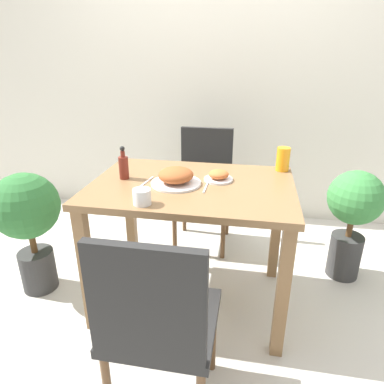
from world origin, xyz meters
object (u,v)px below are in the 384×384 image
at_px(chair_near, 157,321).
at_px(juice_glass, 283,159).
at_px(potted_plant_left, 28,217).
at_px(food_plate, 176,177).
at_px(chair_far, 204,181).
at_px(drink_cup, 142,197).
at_px(potted_plant_right, 353,212).
at_px(sauce_bottle, 124,166).
at_px(side_plate, 219,176).

xyz_separation_m(chair_near, juice_glass, (0.48, 1.06, 0.33)).
bearing_deg(potted_plant_left, food_plate, 2.91).
distance_m(chair_far, drink_cup, 1.10).
bearing_deg(drink_cup, potted_plant_right, 32.52).
height_order(drink_cup, potted_plant_left, drink_cup).
bearing_deg(chair_near, food_plate, -82.98).
bearing_deg(potted_plant_right, potted_plant_left, -165.71).
distance_m(sauce_bottle, potted_plant_right, 1.46).
bearing_deg(chair_near, potted_plant_left, -34.19).
relative_size(chair_near, potted_plant_left, 1.14).
height_order(food_plate, potted_plant_right, food_plate).
distance_m(side_plate, drink_cup, 0.49).
height_order(chair_near, juice_glass, juice_glass).
height_order(side_plate, sauce_bottle, sauce_bottle).
relative_size(drink_cup, potted_plant_right, 0.11).
relative_size(side_plate, juice_glass, 1.14).
xyz_separation_m(chair_near, side_plate, (0.13, 0.82, 0.29)).
relative_size(chair_far, juice_glass, 6.33).
relative_size(chair_far, potted_plant_right, 1.19).
distance_m(chair_far, food_plate, 0.83).
bearing_deg(drink_cup, juice_glass, 42.72).
xyz_separation_m(chair_far, juice_glass, (0.53, -0.43, 0.33)).
bearing_deg(chair_near, chair_far, -88.23).
distance_m(side_plate, potted_plant_left, 1.16).
xyz_separation_m(side_plate, sauce_bottle, (-0.52, -0.06, 0.05)).
bearing_deg(potted_plant_right, side_plate, -157.12).
height_order(chair_near, potted_plant_left, chair_near).
bearing_deg(side_plate, potted_plant_right, 22.88).
relative_size(food_plate, side_plate, 1.68).
bearing_deg(drink_cup, side_plate, 50.38).
bearing_deg(sauce_bottle, food_plate, -6.57).
height_order(food_plate, potted_plant_left, food_plate).
bearing_deg(drink_cup, sauce_bottle, 123.28).
xyz_separation_m(food_plate, drink_cup, (-0.10, -0.28, -0.00)).
height_order(drink_cup, potted_plant_right, drink_cup).
distance_m(side_plate, potted_plant_right, 0.96).
bearing_deg(drink_cup, potted_plant_left, 163.79).
height_order(food_plate, sauce_bottle, sauce_bottle).
bearing_deg(potted_plant_right, chair_near, -129.40).
bearing_deg(food_plate, drink_cup, -109.13).
relative_size(food_plate, potted_plant_right, 0.36).
bearing_deg(sauce_bottle, chair_near, -62.51).
height_order(chair_far, food_plate, chair_far).
xyz_separation_m(drink_cup, potted_plant_left, (-0.80, 0.23, -0.29)).
distance_m(juice_glass, potted_plant_left, 1.56).
xyz_separation_m(chair_near, sauce_bottle, (-0.39, 0.75, 0.33)).
xyz_separation_m(chair_far, drink_cup, (-0.14, -1.05, 0.30)).
distance_m(juice_glass, potted_plant_right, 0.61).
bearing_deg(drink_cup, food_plate, 70.87).
bearing_deg(sauce_bottle, chair_far, 64.71).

